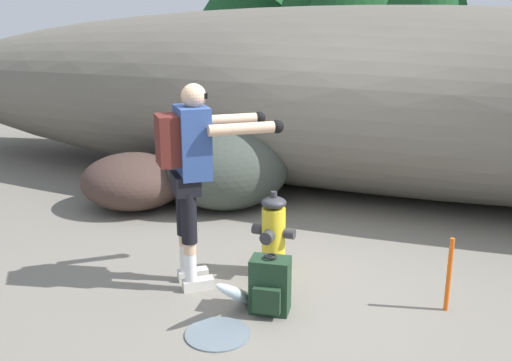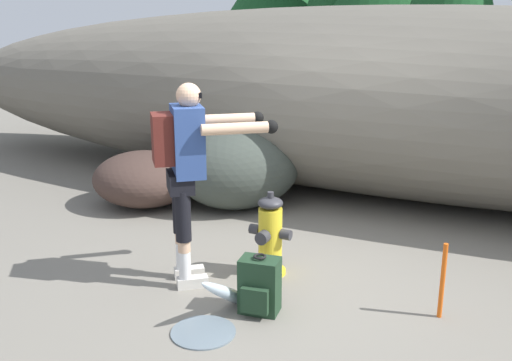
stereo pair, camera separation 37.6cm
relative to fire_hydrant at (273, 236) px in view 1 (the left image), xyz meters
The scene contains 9 objects.
ground_plane 0.40m from the fire_hydrant, ahead, with size 56.00×56.00×0.04m, color slate.
dirt_embankment 3.13m from the fire_hydrant, 87.37° to the left, with size 14.98×3.20×2.36m, color #666056.
fire_hydrant is the anchor object (origin of this frame).
hydrant_water_jet 0.79m from the fire_hydrant, 90.00° to the right, with size 0.47×1.24×0.74m.
utility_worker 1.02m from the fire_hydrant, 139.38° to the right, with size 0.99×0.93×1.71m.
spare_backpack 0.71m from the fire_hydrant, 71.24° to the right, with size 0.33×0.32×0.47m.
boulder_large 1.90m from the fire_hydrant, 126.83° to the left, with size 1.49×1.13×0.98m, color #3A413A.
boulder_mid 2.46m from the fire_hydrant, 153.60° to the left, with size 1.18×1.25×0.66m, color #412F29.
survey_stake 1.49m from the fire_hydrant, ahead, with size 0.04×0.04×0.60m, color #E55914.
Camera 1 is at (1.51, -4.39, 2.19)m, focal length 40.01 mm.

